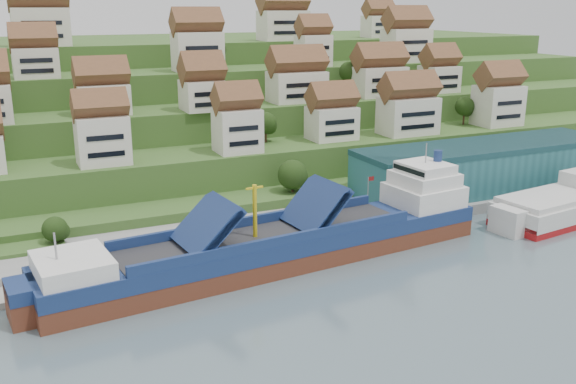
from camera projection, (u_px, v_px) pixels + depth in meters
name	position (u px, v px, depth m)	size (l,w,h in m)	color
ground	(305.00, 262.00, 105.76)	(300.00, 300.00, 0.00)	slate
quay	(362.00, 214.00, 126.56)	(180.00, 14.00, 2.20)	gray
hillside	(154.00, 110.00, 193.21)	(260.00, 128.00, 31.00)	#2D4C1E
hillside_village	(202.00, 80.00, 151.57)	(157.09, 63.97, 29.35)	silver
hillside_trees	(196.00, 121.00, 138.62)	(145.96, 60.24, 31.14)	#233E14
warehouse	(485.00, 166.00, 139.41)	(60.00, 15.00, 10.00)	#256066
flagpole	(368.00, 194.00, 119.83)	(1.28, 0.16, 8.00)	gray
cargo_ship	(288.00, 244.00, 105.08)	(76.49, 19.15, 16.76)	#5B2C1C
second_ship	(566.00, 205.00, 127.04)	(32.61, 15.58, 9.10)	maroon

